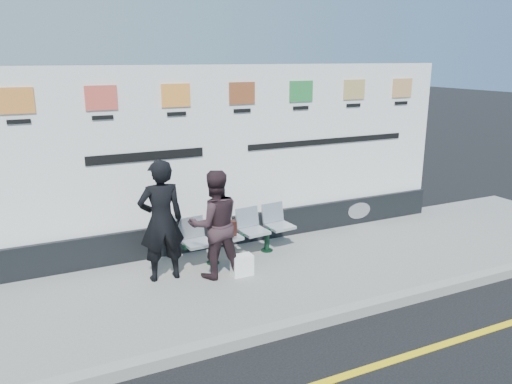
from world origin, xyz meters
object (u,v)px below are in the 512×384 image
(billboard, at_px, (241,168))
(woman_right, at_px, (215,224))
(woman_left, at_px, (161,221))
(bench, at_px, (241,245))

(billboard, bearing_deg, woman_right, -128.33)
(woman_left, distance_m, woman_right, 0.76)
(billboard, relative_size, woman_right, 5.03)
(bench, relative_size, woman_right, 1.20)
(billboard, relative_size, woman_left, 4.53)
(bench, height_order, woman_left, woman_left)
(billboard, height_order, woman_right, billboard)
(billboard, bearing_deg, woman_left, -150.17)
(bench, bearing_deg, woman_right, -147.16)
(woman_right, bearing_deg, woman_left, -13.57)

